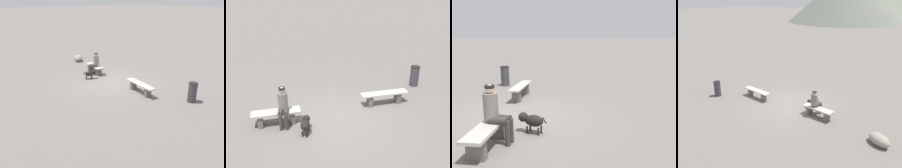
# 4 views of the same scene
# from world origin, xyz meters

# --- Properties ---
(ground) EXTENTS (210.00, 210.00, 0.06)m
(ground) POSITION_xyz_m (0.00, 0.00, -0.03)
(ground) COLOR slate
(bench_left) EXTENTS (1.78, 0.57, 0.47)m
(bench_left) POSITION_xyz_m (-2.01, -0.29, 0.33)
(bench_left) COLOR #605B56
(bench_left) RESTS_ON ground
(bench_right) EXTENTS (1.57, 0.61, 0.47)m
(bench_right) POSITION_xyz_m (1.89, -0.35, 0.32)
(bench_right) COLOR #605B56
(bench_right) RESTS_ON ground
(seated_person) EXTENTS (0.40, 0.61, 1.27)m
(seated_person) POSITION_xyz_m (1.67, -0.22, 0.72)
(seated_person) COLOR slate
(seated_person) RESTS_ON ground
(dog) EXTENTS (0.43, 0.69, 0.47)m
(dog) POSITION_xyz_m (1.15, 0.45, 0.31)
(dog) COLOR black
(dog) RESTS_ON ground
(trash_bin) EXTENTS (0.39, 0.39, 0.87)m
(trash_bin) POSITION_xyz_m (-4.09, -1.32, 0.44)
(trash_bin) COLOR #38383D
(trash_bin) RESTS_ON ground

